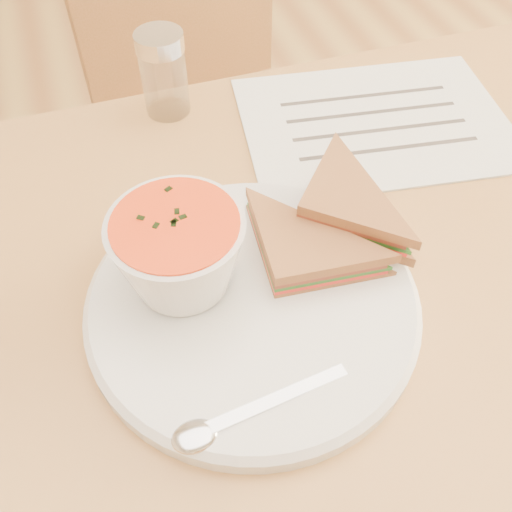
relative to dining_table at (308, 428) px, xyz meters
name	(u,v)px	position (x,y,z in m)	size (l,w,h in m)	color
floor	(295,503)	(0.00, 0.00, -0.38)	(5.00, 6.00, 0.01)	brown
dining_table	(308,428)	(0.00, 0.00, 0.00)	(1.00, 0.70, 0.75)	brown
chair_far	(223,137)	(0.05, 0.59, 0.08)	(0.41, 0.41, 0.92)	brown
plate	(253,304)	(-0.09, -0.01, 0.38)	(0.30, 0.30, 0.02)	silver
soup_bowl	(180,256)	(-0.14, 0.02, 0.43)	(0.12, 0.12, 0.08)	silver
sandwich_half_a	(275,291)	(-0.07, -0.02, 0.41)	(0.12, 0.12, 0.04)	#985B35
sandwich_half_b	(296,219)	(-0.03, 0.04, 0.42)	(0.11, 0.11, 0.04)	#985B35
spoon	(258,408)	(-0.12, -0.12, 0.40)	(0.18, 0.04, 0.01)	silver
paper_menu	(376,122)	(0.14, 0.20, 0.38)	(0.32, 0.24, 0.00)	white
condiment_shaker	(164,74)	(-0.09, 0.31, 0.43)	(0.06, 0.06, 0.10)	silver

